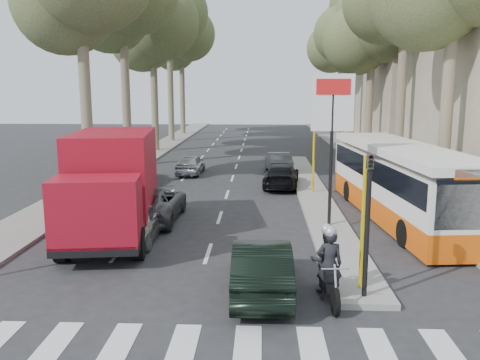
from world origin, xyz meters
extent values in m
plane|color=#28282B|center=(0.00, 0.00, 0.00)|extent=(120.00, 120.00, 0.00)
cube|color=gray|center=(8.60, 25.00, 0.06)|extent=(3.20, 70.00, 0.12)
cube|color=gray|center=(-8.00, 28.00, 0.06)|extent=(2.40, 64.00, 0.12)
cube|color=gray|center=(3.25, 11.00, 0.08)|extent=(1.50, 26.00, 0.16)
cube|color=#B7A88E|center=(15.50, 34.00, 8.00)|extent=(11.00, 20.00, 16.00)
cylinder|color=yellow|center=(3.25, -1.00, 1.75)|extent=(0.10, 0.10, 3.50)
cylinder|color=yellow|center=(3.25, 5.00, 1.75)|extent=(0.10, 0.10, 3.50)
cylinder|color=yellow|center=(3.25, 11.00, 1.75)|extent=(0.10, 0.10, 3.50)
cylinder|color=black|center=(3.25, 5.00, 2.60)|extent=(0.12, 0.12, 5.20)
cube|color=white|center=(3.25, 5.00, 4.60)|extent=(1.50, 0.10, 2.00)
cube|color=red|center=(3.25, 4.94, 5.15)|extent=(1.20, 0.02, 0.55)
cylinder|color=black|center=(3.25, -1.50, 1.60)|extent=(0.12, 0.12, 3.20)
imported|color=black|center=(3.25, -1.50, 3.10)|extent=(0.16, 0.41, 1.00)
cylinder|color=#6B604C|center=(-8.00, 12.00, 4.20)|extent=(0.56, 0.56, 8.40)
sphere|color=#3F4F2C|center=(-9.00, 12.60, 9.30)|extent=(5.20, 5.20, 5.20)
cylinder|color=#6B604C|center=(-8.10, 20.00, 4.48)|extent=(0.56, 0.56, 8.96)
sphere|color=#3F4F2C|center=(-9.10, 20.60, 9.92)|extent=(5.20, 5.20, 5.20)
cylinder|color=#6B604C|center=(-7.90, 28.00, 4.06)|extent=(0.56, 0.56, 8.12)
sphere|color=#3F4F2C|center=(-8.90, 28.60, 8.99)|extent=(5.20, 5.20, 5.20)
sphere|color=#3F4F2C|center=(-7.00, 27.20, 10.15)|extent=(5.80, 5.80, 5.80)
sphere|color=#3F4F2C|center=(-7.70, 29.10, 11.31)|extent=(4.80, 4.80, 4.80)
cylinder|color=#6B604C|center=(-8.00, 36.00, 4.76)|extent=(0.56, 0.56, 9.52)
sphere|color=#3F4F2C|center=(-9.00, 36.60, 10.54)|extent=(5.20, 5.20, 5.20)
sphere|color=#3F4F2C|center=(-7.10, 35.20, 11.90)|extent=(5.80, 5.80, 5.80)
sphere|color=#3F4F2C|center=(-7.80, 37.10, 13.26)|extent=(4.80, 4.80, 4.80)
cylinder|color=#6B604C|center=(-8.10, 44.00, 4.34)|extent=(0.56, 0.56, 8.68)
sphere|color=#3F4F2C|center=(-9.10, 44.60, 9.61)|extent=(5.20, 5.20, 5.20)
sphere|color=#3F4F2C|center=(-7.20, 43.20, 10.85)|extent=(5.80, 5.80, 5.80)
sphere|color=#3F4F2C|center=(-7.90, 45.10, 12.09)|extent=(4.80, 4.80, 4.80)
cylinder|color=#6B604C|center=(9.00, 10.00, 4.20)|extent=(0.56, 0.56, 8.40)
cylinder|color=#6B604C|center=(9.10, 18.00, 4.62)|extent=(0.56, 0.56, 9.24)
sphere|color=#3F4F2C|center=(8.10, 18.60, 10.23)|extent=(5.20, 5.20, 5.20)
cylinder|color=#6B604C|center=(8.90, 26.00, 3.92)|extent=(0.56, 0.56, 7.84)
sphere|color=#3F4F2C|center=(7.90, 26.60, 8.68)|extent=(5.20, 5.20, 5.20)
sphere|color=#3F4F2C|center=(9.80, 25.20, 9.80)|extent=(5.80, 5.80, 5.80)
sphere|color=#3F4F2C|center=(9.10, 27.10, 10.92)|extent=(4.80, 4.80, 4.80)
cylinder|color=#6B604C|center=(9.00, 34.00, 4.48)|extent=(0.56, 0.56, 8.96)
sphere|color=#3F4F2C|center=(8.00, 34.60, 9.92)|extent=(5.20, 5.20, 5.20)
sphere|color=#3F4F2C|center=(9.90, 33.20, 11.20)|extent=(5.80, 5.80, 5.80)
sphere|color=#3F4F2C|center=(9.20, 35.10, 12.48)|extent=(4.80, 4.80, 4.80)
cylinder|color=#6B604C|center=(9.10, 42.00, 4.20)|extent=(0.56, 0.56, 8.40)
sphere|color=#3F4F2C|center=(8.10, 42.60, 9.30)|extent=(5.20, 5.20, 5.20)
sphere|color=#3F4F2C|center=(10.00, 41.20, 10.50)|extent=(5.80, 5.80, 5.80)
sphere|color=#3F4F2C|center=(9.30, 43.10, 11.70)|extent=(4.80, 4.80, 4.80)
imported|color=#ADB0B6|center=(-3.50, 3.17, 0.68)|extent=(1.69, 4.03, 1.36)
imported|color=black|center=(0.77, -1.00, 0.68)|extent=(1.50, 4.16, 1.36)
imported|color=#4B4D53|center=(-3.50, 6.00, 0.65)|extent=(2.20, 4.70, 1.30)
imported|color=black|center=(1.80, 12.91, 0.62)|extent=(2.13, 4.42, 1.24)
imported|color=#B0B2B9|center=(-3.50, 16.82, 0.61)|extent=(1.55, 3.63, 1.22)
imported|color=#515459|center=(1.80, 17.84, 0.62)|extent=(1.73, 3.91, 1.25)
imported|color=black|center=(-6.29, 14.03, 0.70)|extent=(2.44, 4.98, 1.39)
cube|color=black|center=(-4.33, 3.41, 0.62)|extent=(3.33, 7.02, 0.28)
cylinder|color=black|center=(-5.15, 1.03, 0.51)|extent=(0.47, 1.05, 1.01)
cylinder|color=black|center=(-2.92, 1.32, 0.51)|extent=(0.47, 1.05, 1.01)
cylinder|color=black|center=(-5.70, 5.27, 0.51)|extent=(0.47, 1.05, 1.01)
cylinder|color=black|center=(-3.47, 5.56, 0.51)|extent=(0.47, 1.05, 1.01)
cube|color=maroon|center=(-3.99, 0.84, 1.63)|extent=(2.66, 1.88, 1.91)
cube|color=black|center=(-3.90, 0.12, 1.86)|extent=(2.24, 0.38, 1.01)
cube|color=maroon|center=(-4.44, 4.30, 2.20)|extent=(3.18, 5.02, 2.81)
cube|color=#E7570C|center=(6.20, 6.62, 0.54)|extent=(3.47, 11.40, 0.88)
cube|color=white|center=(6.20, 6.62, 1.71)|extent=(3.47, 11.40, 1.46)
cube|color=black|center=(6.20, 6.62, 2.00)|extent=(3.44, 10.96, 0.83)
cube|color=white|center=(6.20, 6.62, 2.78)|extent=(3.47, 11.40, 0.29)
cube|color=black|center=(6.72, 1.06, 1.85)|extent=(2.14, 0.26, 1.46)
cube|color=#E7570C|center=(6.72, 1.06, 2.71)|extent=(1.17, 0.17, 0.31)
cylinder|color=black|center=(5.44, 2.94, 0.44)|extent=(0.36, 0.96, 0.94)
cylinder|color=black|center=(7.63, 3.15, 0.44)|extent=(0.36, 0.96, 0.94)
cylinder|color=black|center=(4.79, 9.87, 0.44)|extent=(0.36, 0.96, 0.94)
cylinder|color=black|center=(6.98, 10.08, 0.44)|extent=(0.36, 0.96, 0.94)
cylinder|color=black|center=(2.45, -2.28, 0.33)|extent=(0.14, 0.67, 0.66)
cylinder|color=black|center=(2.35, -0.72, 0.33)|extent=(0.14, 0.67, 0.66)
cylinder|color=silver|center=(2.44, -2.20, 0.73)|extent=(0.09, 0.42, 0.83)
cube|color=black|center=(2.40, -1.45, 0.47)|extent=(0.28, 0.79, 0.31)
cube|color=black|center=(2.41, -1.66, 0.75)|extent=(0.34, 0.48, 0.23)
cube|color=black|center=(2.38, -1.14, 0.68)|extent=(0.33, 0.69, 0.12)
cylinder|color=silver|center=(2.44, -2.14, 1.06)|extent=(0.64, 0.08, 0.04)
imported|color=black|center=(2.40, -1.45, 0.92)|extent=(0.66, 0.46, 1.74)
imported|color=black|center=(2.37, -1.03, 0.87)|extent=(0.82, 0.49, 1.63)
sphere|color=#B2B2B7|center=(2.40, -1.50, 1.74)|extent=(0.29, 0.29, 0.29)
sphere|color=#B2B2B7|center=(2.37, -1.07, 1.68)|extent=(0.29, 0.29, 0.29)
imported|color=#352D43|center=(7.44, 4.48, 0.99)|extent=(0.96, 1.13, 1.74)
imported|color=#655D4C|center=(10.00, 11.39, 0.90)|extent=(1.04, 1.01, 1.55)
camera|label=1|loc=(0.74, -13.18, 5.09)|focal=38.00mm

